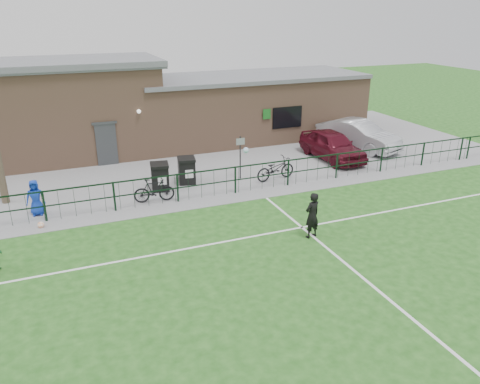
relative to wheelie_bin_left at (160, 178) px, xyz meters
name	(u,v)px	position (x,y,z in m)	size (l,w,h in m)	color
ground	(309,299)	(1.86, -9.59, -0.56)	(90.00, 90.00, 0.00)	#1E5117
paving_strip	(179,160)	(1.86, 3.91, -0.55)	(34.00, 13.00, 0.02)	gray
pitch_line_touch	(215,198)	(1.86, -1.79, -0.56)	(28.00, 0.10, 0.01)	white
pitch_line_mid	(251,237)	(1.86, -5.59, -0.56)	(28.00, 0.10, 0.01)	white
pitch_line_perp	(370,284)	(3.86, -9.59, -0.56)	(0.10, 16.00, 0.01)	white
perimeter_fence	(213,183)	(1.86, -1.59, 0.04)	(28.00, 0.10, 1.20)	black
wheelie_bin_left	(160,178)	(0.00, 0.00, 0.00)	(0.72, 0.82, 1.09)	black
wheelie_bin_right	(187,171)	(1.30, 0.40, -0.01)	(0.71, 0.81, 1.08)	black
sign_post	(240,158)	(3.73, 0.02, 0.46)	(0.06, 0.06, 2.00)	black
car_maroon	(332,145)	(9.28, 1.04, 0.19)	(1.75, 4.34, 1.48)	#4F0E1B
car_silver	(358,135)	(11.60, 2.10, 0.25)	(1.67, 4.80, 1.58)	#AEB0B6
bicycle_d	(154,190)	(-0.54, -1.26, -0.05)	(0.46, 1.64, 0.98)	black
bicycle_e	(275,169)	(5.16, -0.73, -0.03)	(0.69, 1.97, 1.03)	black
spectator_child	(35,198)	(-4.93, -0.86, 0.15)	(0.68, 0.44, 1.39)	#1234AB
goalkeeper_kick	(310,213)	(3.75, -6.28, 0.29)	(1.72, 3.16, 2.59)	black
ball_ground	(41,225)	(-4.84, -2.11, -0.45)	(0.24, 0.24, 0.24)	white
clubhouse	(147,108)	(0.98, 6.91, 1.66)	(24.25, 5.40, 4.96)	#9C7257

